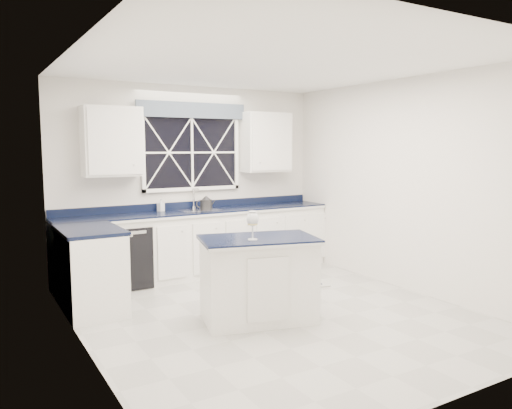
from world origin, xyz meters
TOP-DOWN VIEW (x-y plane):
  - ground at (0.00, 0.00)m, footprint 4.50×4.50m
  - back_wall at (0.00, 2.25)m, footprint 4.00×0.10m
  - base_cabinets at (-0.33, 1.78)m, footprint 3.99×1.60m
  - countertop at (0.00, 1.95)m, footprint 3.98×0.64m
  - dishwasher at (-1.10, 1.95)m, footprint 0.60×0.58m
  - window at (0.00, 2.20)m, footprint 1.65×0.09m
  - upper_cabinets at (0.00, 2.08)m, footprint 3.10×0.34m
  - faucet at (0.00, 2.14)m, footprint 0.05×0.20m
  - island at (-0.25, -0.07)m, footprint 1.34×1.00m
  - rug at (0.60, 1.11)m, footprint 1.61×1.17m
  - kettle at (0.11, 2.00)m, footprint 0.27×0.21m
  - wine_glass at (-0.37, -0.16)m, footprint 0.12×0.12m
  - soap_bottle at (-0.52, 2.13)m, footprint 0.10×0.10m

SIDE VIEW (x-z plane):
  - ground at x=0.00m, z-range 0.00..0.00m
  - rug at x=0.60m, z-range 0.00..0.02m
  - dishwasher at x=-1.10m, z-range 0.00..0.82m
  - island at x=-0.25m, z-range 0.00..0.89m
  - base_cabinets at x=-0.33m, z-range 0.00..0.90m
  - countertop at x=0.00m, z-range 0.90..0.94m
  - soap_bottle at x=-0.52m, z-range 0.94..1.11m
  - kettle at x=0.11m, z-range 0.93..1.13m
  - wine_glass at x=-0.37m, z-range 0.95..1.24m
  - faucet at x=0.00m, z-range 0.95..1.25m
  - back_wall at x=0.00m, z-range 0.00..2.70m
  - window at x=0.00m, z-range 1.20..2.46m
  - upper_cabinets at x=0.00m, z-range 1.45..2.35m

